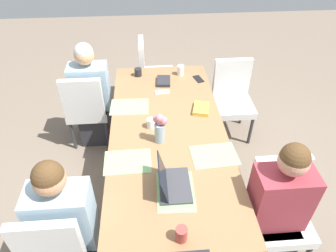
# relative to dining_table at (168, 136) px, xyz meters

# --- Properties ---
(ground_plane) EXTENTS (10.00, 10.00, 0.00)m
(ground_plane) POSITION_rel_dining_table_xyz_m (0.00, 0.00, -0.67)
(ground_plane) COLOR #756656
(dining_table) EXTENTS (2.28, 1.00, 0.74)m
(dining_table) POSITION_rel_dining_table_xyz_m (0.00, 0.00, 0.00)
(dining_table) COLOR olive
(dining_table) RESTS_ON ground_plane
(chair_far_left_mid) EXTENTS (0.44, 0.44, 0.90)m
(chair_far_left_mid) POSITION_rel_dining_table_xyz_m (0.67, 0.79, -0.17)
(chair_far_left_mid) COLOR silver
(chair_far_left_mid) RESTS_ON ground_plane
(person_far_left_mid) EXTENTS (0.36, 0.40, 1.19)m
(person_far_left_mid) POSITION_rel_dining_table_xyz_m (0.74, 0.73, -0.15)
(person_far_left_mid) COLOR #2D2D33
(person_far_left_mid) RESTS_ON ground_plane
(chair_near_left_far) EXTENTS (0.44, 0.44, 0.90)m
(chair_near_left_far) POSITION_rel_dining_table_xyz_m (-0.76, -0.83, -0.17)
(chair_near_left_far) COLOR silver
(chair_near_left_far) RESTS_ON ground_plane
(person_near_left_far) EXTENTS (0.36, 0.40, 1.19)m
(person_near_left_far) POSITION_rel_dining_table_xyz_m (-0.84, -0.77, -0.15)
(person_near_left_far) COLOR #2D2D33
(person_near_left_far) RESTS_ON ground_plane
(chair_near_right_near) EXTENTS (0.44, 0.44, 0.90)m
(chair_near_right_near) POSITION_rel_dining_table_xyz_m (0.85, -0.82, -0.17)
(chair_near_right_near) COLOR silver
(chair_near_right_near) RESTS_ON ground_plane
(person_near_right_near) EXTENTS (0.36, 0.40, 1.19)m
(person_near_right_near) POSITION_rel_dining_table_xyz_m (0.78, -0.76, -0.15)
(person_near_right_near) COLOR #2D2D33
(person_near_right_near) RESTS_ON ground_plane
(chair_head_left_right_mid) EXTENTS (0.44, 0.44, 0.90)m
(chair_head_left_right_mid) POSITION_rel_dining_table_xyz_m (-1.50, -0.10, -0.17)
(chair_head_left_right_mid) COLOR silver
(chair_head_left_right_mid) RESTS_ON ground_plane
(chair_far_right_far) EXTENTS (0.44, 0.44, 0.90)m
(chair_far_right_far) POSITION_rel_dining_table_xyz_m (-0.84, 0.81, -0.17)
(chair_far_right_far) COLOR silver
(chair_far_right_far) RESTS_ON ground_plane
(flower_vase) EXTENTS (0.10, 0.12, 0.28)m
(flower_vase) POSITION_rel_dining_table_xyz_m (0.13, -0.08, 0.22)
(flower_vase) COLOR #8EA8B7
(flower_vase) RESTS_ON dining_table
(placemat_head_right_left_near) EXTENTS (0.37, 0.27, 0.00)m
(placemat_head_right_left_near) POSITION_rel_dining_table_xyz_m (0.66, -0.00, 0.07)
(placemat_head_right_left_near) COLOR #7FAD70
(placemat_head_right_left_near) RESTS_ON dining_table
(placemat_far_left_mid) EXTENTS (0.28, 0.38, 0.00)m
(placemat_far_left_mid) POSITION_rel_dining_table_xyz_m (0.33, 0.34, 0.07)
(placemat_far_left_mid) COLOR #7FAD70
(placemat_far_left_mid) RESTS_ON dining_table
(placemat_near_left_far) EXTENTS (0.27, 0.37, 0.00)m
(placemat_near_left_far) POSITION_rel_dining_table_xyz_m (-0.38, -0.34, 0.07)
(placemat_near_left_far) COLOR #7FAD70
(placemat_near_left_far) RESTS_ON dining_table
(placemat_near_right_near) EXTENTS (0.27, 0.36, 0.00)m
(placemat_near_right_near) POSITION_rel_dining_table_xyz_m (0.35, -0.34, 0.07)
(placemat_near_right_near) COLOR #7FAD70
(placemat_near_right_near) RESTS_ON dining_table
(laptop_head_right_left_near) EXTENTS (0.32, 0.22, 0.21)m
(laptop_head_right_left_near) POSITION_rel_dining_table_xyz_m (0.62, -0.03, 0.11)
(laptop_head_right_left_near) COLOR #38383D
(laptop_head_right_left_near) RESTS_ON dining_table
(coffee_mug_near_left) EXTENTS (0.07, 0.07, 0.09)m
(coffee_mug_near_left) POSITION_rel_dining_table_xyz_m (-0.06, -0.14, 0.11)
(coffee_mug_near_left) COLOR white
(coffee_mug_near_left) RESTS_ON dining_table
(coffee_mug_near_right) EXTENTS (0.08, 0.08, 0.09)m
(coffee_mug_near_right) POSITION_rel_dining_table_xyz_m (-0.96, -0.25, 0.11)
(coffee_mug_near_right) COLOR #232328
(coffee_mug_near_right) RESTS_ON dining_table
(coffee_mug_centre_left) EXTENTS (0.07, 0.07, 0.11)m
(coffee_mug_centre_left) POSITION_rel_dining_table_xyz_m (-0.95, 0.21, 0.12)
(coffee_mug_centre_left) COLOR white
(coffee_mug_centre_left) RESTS_ON dining_table
(coffee_mug_centre_right) EXTENTS (0.07, 0.07, 0.10)m
(coffee_mug_centre_right) POSITION_rel_dining_table_xyz_m (1.02, 0.00, 0.12)
(coffee_mug_centre_right) COLOR #AD3D38
(coffee_mug_centre_right) RESTS_ON dining_table
(book_red_cover) EXTENTS (0.23, 0.19, 0.04)m
(book_red_cover) POSITION_rel_dining_table_xyz_m (-0.27, 0.33, 0.09)
(book_red_cover) COLOR gold
(book_red_cover) RESTS_ON dining_table
(book_blue_cover) EXTENTS (0.21, 0.16, 0.03)m
(book_blue_cover) POSITION_rel_dining_table_xyz_m (-0.80, 0.02, 0.09)
(book_blue_cover) COLOR #28282D
(book_blue_cover) RESTS_ON dining_table
(phone_black) EXTENTS (0.16, 0.11, 0.01)m
(phone_black) POSITION_rel_dining_table_xyz_m (-0.83, 0.40, 0.07)
(phone_black) COLOR black
(phone_black) RESTS_ON dining_table
(phone_silver) EXTENTS (0.09, 0.16, 0.01)m
(phone_silver) POSITION_rel_dining_table_xyz_m (-0.61, -0.01, 0.07)
(phone_silver) COLOR silver
(phone_silver) RESTS_ON dining_table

